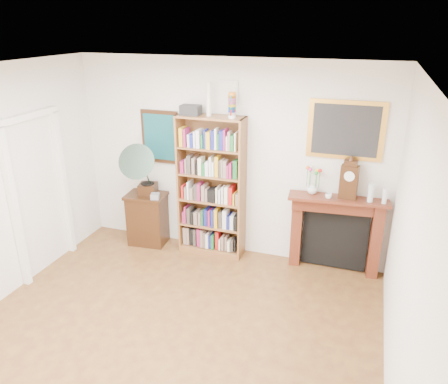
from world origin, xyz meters
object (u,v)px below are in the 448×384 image
at_px(cd_stack, 155,196).
at_px(bottle_left, 371,193).
at_px(mantel_clock, 349,180).
at_px(flower_vase, 312,188).
at_px(bookshelf, 211,180).
at_px(gramophone, 142,166).
at_px(side_cabinet, 148,219).
at_px(bottle_right, 385,196).
at_px(fireplace, 336,227).
at_px(teacup, 329,196).

relative_size(cd_stack, bottle_left, 0.50).
bearing_deg(mantel_clock, flower_vase, -176.75).
bearing_deg(bookshelf, gramophone, -171.79).
relative_size(bookshelf, cd_stack, 19.63).
relative_size(side_cabinet, bottle_right, 4.02).
xyz_separation_m(bookshelf, fireplace, (1.75, 0.09, -0.51)).
bearing_deg(teacup, bottle_right, 5.56).
bearing_deg(bookshelf, mantel_clock, 1.48).
xyz_separation_m(bottle_left, bottle_right, (0.17, -0.00, -0.02)).
relative_size(gramophone, mantel_clock, 1.63).
distance_m(fireplace, bottle_left, 0.69).
xyz_separation_m(bookshelf, mantel_clock, (1.86, 0.05, 0.19)).
bearing_deg(mantel_clock, bookshelf, -172.09).
height_order(mantel_clock, flower_vase, mantel_clock).
distance_m(teacup, bottle_left, 0.52).
bearing_deg(fireplace, cd_stack, -179.95).
bearing_deg(teacup, gramophone, -177.71).
bearing_deg(gramophone, fireplace, -7.98).
height_order(bookshelf, cd_stack, bookshelf).
bearing_deg(cd_stack, gramophone, 177.36).
xyz_separation_m(flower_vase, bottle_right, (0.91, -0.05, 0.03)).
distance_m(bottle_left, bottle_right, 0.17).
height_order(fireplace, teacup, teacup).
bearing_deg(flower_vase, bottle_right, -2.93).
xyz_separation_m(gramophone, teacup, (2.64, 0.11, -0.16)).
bearing_deg(cd_stack, flower_vase, 5.83).
height_order(mantel_clock, bottle_right, mantel_clock).
bearing_deg(gramophone, bottle_left, -9.78).
bearing_deg(mantel_clock, side_cabinet, -171.70).
relative_size(fireplace, flower_vase, 8.86).
distance_m(gramophone, flower_vase, 2.43).
height_order(teacup, bottle_left, bottle_left).
height_order(bookshelf, gramophone, bookshelf).
bearing_deg(teacup, bookshelf, 178.59).
xyz_separation_m(side_cabinet, gramophone, (0.02, -0.10, 0.88)).
relative_size(gramophone, flower_vase, 5.67).
bearing_deg(flower_vase, gramophone, -174.84).
height_order(side_cabinet, bottle_right, bottle_right).
distance_m(mantel_clock, flower_vase, 0.49).
distance_m(bookshelf, fireplace, 1.83).
distance_m(gramophone, bottle_left, 3.16).
distance_m(side_cabinet, gramophone, 0.88).
bearing_deg(bookshelf, teacup, -1.38).
bearing_deg(mantel_clock, bottle_right, 3.81).
distance_m(cd_stack, teacup, 2.47).
bearing_deg(side_cabinet, teacup, -5.19).
xyz_separation_m(fireplace, bottle_right, (0.56, -0.07, 0.55)).
distance_m(fireplace, mantel_clock, 0.71).
relative_size(mantel_clock, teacup, 5.80).
relative_size(bottle_left, bottle_right, 1.20).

